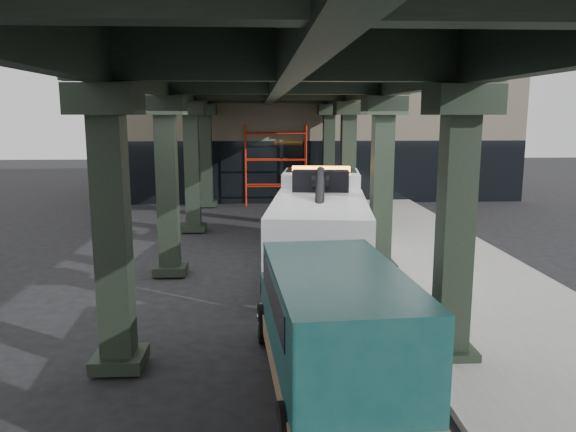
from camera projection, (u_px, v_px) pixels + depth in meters
name	position (u px, v px, depth m)	size (l,w,h in m)	color
ground	(294.00, 295.00, 14.20)	(90.00, 90.00, 0.00)	black
sidewalk	(443.00, 268.00, 16.39)	(5.00, 40.00, 0.15)	gray
lane_stripe	(348.00, 272.00, 16.25)	(0.12, 38.00, 0.01)	silver
viaduct	(275.00, 79.00, 15.17)	(7.40, 32.00, 6.40)	black
building	(306.00, 123.00, 33.25)	(22.00, 10.00, 8.00)	#C6B793
scaffolding	(276.00, 163.00, 28.21)	(3.08, 0.88, 4.00)	#B7200E
tow_truck	(320.00, 217.00, 16.99)	(3.54, 9.25, 2.96)	black
towed_van	(333.00, 325.00, 9.03)	(2.44, 5.44, 2.16)	#113D3D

